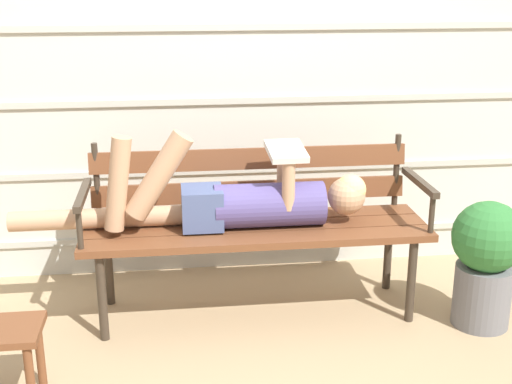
# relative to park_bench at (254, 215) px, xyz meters

# --- Properties ---
(ground_plane) EXTENTS (12.00, 12.00, 0.00)m
(ground_plane) POSITION_rel_park_bench_xyz_m (-0.00, -0.23, -0.51)
(ground_plane) COLOR tan
(house_siding) EXTENTS (4.22, 0.08, 2.41)m
(house_siding) POSITION_rel_park_bench_xyz_m (-0.00, 0.56, 0.70)
(house_siding) COLOR beige
(house_siding) RESTS_ON ground
(park_bench) EXTENTS (1.73, 0.51, 0.87)m
(park_bench) POSITION_rel_park_bench_xyz_m (0.00, 0.00, 0.00)
(park_bench) COLOR brown
(park_bench) RESTS_ON ground
(reclining_person) EXTENTS (1.77, 0.26, 0.52)m
(reclining_person) POSITION_rel_park_bench_xyz_m (-0.10, -0.07, 0.11)
(reclining_person) COLOR #514784
(potted_plant) EXTENTS (0.35, 0.35, 0.65)m
(potted_plant) POSITION_rel_park_bench_xyz_m (1.10, -0.33, -0.16)
(potted_plant) COLOR slate
(potted_plant) RESTS_ON ground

